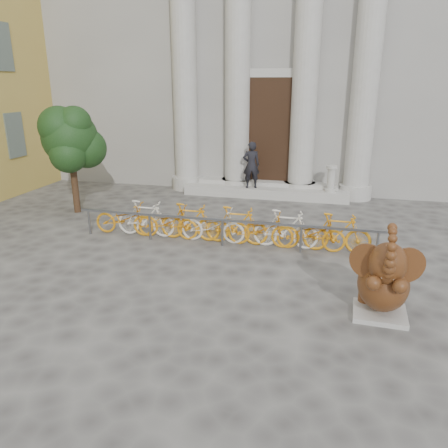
% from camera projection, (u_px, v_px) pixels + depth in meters
% --- Properties ---
extents(ground, '(80.00, 80.00, 0.00)m').
position_uv_depth(ground, '(185.00, 326.00, 7.61)').
color(ground, '#474442').
rests_on(ground, ground).
extents(classical_building, '(22.00, 10.70, 12.00)m').
position_uv_depth(classical_building, '(288.00, 36.00, 19.53)').
color(classical_building, gray).
rests_on(classical_building, ground).
extents(entrance_steps, '(6.00, 1.20, 0.36)m').
position_uv_depth(entrance_steps, '(266.00, 191.00, 16.23)').
color(entrance_steps, '#A8A59E').
rests_on(entrance_steps, ground).
extents(elephant_statue, '(1.25, 1.40, 1.86)m').
position_uv_depth(elephant_statue, '(384.00, 282.00, 7.72)').
color(elephant_statue, '#A8A59E').
rests_on(elephant_statue, ground).
extents(bike_rack, '(8.00, 0.53, 1.00)m').
position_uv_depth(bike_rack, '(224.00, 224.00, 11.41)').
color(bike_rack, slate).
rests_on(bike_rack, ground).
extents(tree, '(1.95, 1.77, 3.38)m').
position_uv_depth(tree, '(71.00, 139.00, 13.51)').
color(tree, '#332114').
rests_on(tree, ground).
extents(pedestrian, '(0.71, 0.58, 1.68)m').
position_uv_depth(pedestrian, '(251.00, 165.00, 15.71)').
color(pedestrian, black).
rests_on(pedestrian, entrance_steps).
extents(balustrade_post, '(0.38, 0.38, 0.93)m').
position_uv_depth(balustrade_post, '(331.00, 180.00, 15.24)').
color(balustrade_post, '#A8A59E').
rests_on(balustrade_post, entrance_steps).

